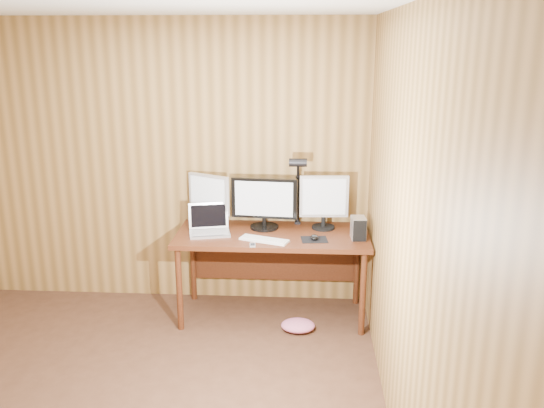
# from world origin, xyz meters

# --- Properties ---
(room_shell) EXTENTS (4.00, 4.00, 4.00)m
(room_shell) POSITION_xyz_m (0.00, 0.00, 1.25)
(room_shell) COLOR #482B1B
(room_shell) RESTS_ON ground
(desk) EXTENTS (1.60, 0.70, 0.75)m
(desk) POSITION_xyz_m (0.93, 1.70, 0.63)
(desk) COLOR #461F0E
(desk) RESTS_ON floor
(monitor_center) EXTENTS (0.56, 0.24, 0.44)m
(monitor_center) POSITION_xyz_m (0.85, 1.77, 0.98)
(monitor_center) COLOR black
(monitor_center) RESTS_ON desk
(monitor_left) EXTENTS (0.37, 0.21, 0.45)m
(monitor_left) POSITION_xyz_m (0.37, 1.83, 0.99)
(monitor_left) COLOR black
(monitor_left) RESTS_ON desk
(monitor_right) EXTENTS (0.41, 0.19, 0.46)m
(monitor_right) POSITION_xyz_m (1.36, 1.79, 1.00)
(monitor_right) COLOR black
(monitor_right) RESTS_ON desk
(laptop) EXTENTS (0.38, 0.32, 0.24)m
(laptop) POSITION_xyz_m (0.40, 1.63, 0.81)
(laptop) COLOR silver
(laptop) RESTS_ON desk
(keyboard) EXTENTS (0.41, 0.25, 0.02)m
(keyboard) POSITION_xyz_m (0.88, 1.44, 0.76)
(keyboard) COLOR white
(keyboard) RESTS_ON desk
(mousepad) EXTENTS (0.23, 0.19, 0.00)m
(mousepad) POSITION_xyz_m (1.28, 1.49, 0.75)
(mousepad) COLOR black
(mousepad) RESTS_ON desk
(mouse) EXTENTS (0.07, 0.11, 0.04)m
(mouse) POSITION_xyz_m (1.28, 1.49, 0.77)
(mouse) COLOR black
(mouse) RESTS_ON mousepad
(hard_drive) EXTENTS (0.12, 0.17, 0.18)m
(hard_drive) POSITION_xyz_m (1.63, 1.54, 0.84)
(hard_drive) COLOR silver
(hard_drive) RESTS_ON desk
(phone) EXTENTS (0.05, 0.09, 0.01)m
(phone) POSITION_xyz_m (0.79, 1.33, 0.76)
(phone) COLOR silver
(phone) RESTS_ON desk
(speaker) EXTENTS (0.05, 0.05, 0.12)m
(speaker) POSITION_xyz_m (1.69, 1.77, 0.81)
(speaker) COLOR black
(speaker) RESTS_ON desk
(desk_lamp) EXTENTS (0.15, 0.21, 0.65)m
(desk_lamp) POSITION_xyz_m (1.13, 1.84, 1.15)
(desk_lamp) COLOR black
(desk_lamp) RESTS_ON desk
(fabric_pile) EXTENTS (0.33, 0.29, 0.09)m
(fabric_pile) POSITION_xyz_m (1.16, 1.37, 0.04)
(fabric_pile) COLOR #D86891
(fabric_pile) RESTS_ON floor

